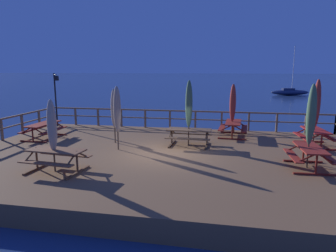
{
  "coord_description": "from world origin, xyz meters",
  "views": [
    {
      "loc": [
        2.43,
        -11.88,
        4.09
      ],
      "look_at": [
        0.0,
        0.83,
        1.66
      ],
      "focal_mm": 32.33,
      "sensor_mm": 36.0,
      "label": 1
    }
  ],
  "objects": [
    {
      "name": "railing_waterside_far",
      "position": [
        -0.0,
        5.36,
        1.4
      ],
      "size": [
        16.6,
        0.1,
        1.09
      ],
      "color": "brown",
      "rests_on": "wooden_deck"
    },
    {
      "name": "patio_umbrella_tall_mid_left",
      "position": [
        5.34,
        -0.86,
        2.55
      ],
      "size": [
        0.32,
        0.32,
        2.97
      ],
      "color": "#4C3828",
      "rests_on": "wooden_deck"
    },
    {
      "name": "patio_umbrella_tall_back_left",
      "position": [
        -3.22,
        -2.9,
        2.23
      ],
      "size": [
        0.32,
        0.32,
        2.48
      ],
      "color": "#4C3828",
      "rests_on": "wooden_deck"
    },
    {
      "name": "patio_umbrella_tall_mid_right",
      "position": [
        2.8,
        3.92,
        2.38
      ],
      "size": [
        0.32,
        0.32,
        2.71
      ],
      "color": "#4C3828",
      "rests_on": "wooden_deck"
    },
    {
      "name": "picnic_table_mid_right",
      "position": [
        5.39,
        -0.94,
        1.22
      ],
      "size": [
        1.47,
        1.86,
        0.78
      ],
      "color": "maroon",
      "rests_on": "wooden_deck"
    },
    {
      "name": "picnic_table_front_right",
      "position": [
        -6.53,
        1.59,
        1.22
      ],
      "size": [
        1.45,
        2.14,
        0.78
      ],
      "color": "maroon",
      "rests_on": "wooden_deck"
    },
    {
      "name": "sailboat_distant",
      "position": [
        12.5,
        39.54,
        0.51
      ],
      "size": [
        6.2,
        2.66,
        7.72
      ],
      "color": "navy",
      "rests_on": "ground"
    },
    {
      "name": "wooden_deck",
      "position": [
        0.0,
        0.0,
        0.33
      ],
      "size": [
        16.8,
        11.02,
        0.66
      ],
      "primitive_type": "cube",
      "color": "brown",
      "rests_on": "ground"
    },
    {
      "name": "patio_umbrella_tall_back_right",
      "position": [
        6.4,
        2.43,
        2.58
      ],
      "size": [
        0.32,
        0.32,
        3.02
      ],
      "color": "#4C3828",
      "rests_on": "wooden_deck"
    },
    {
      "name": "picnic_table_mid_centre",
      "position": [
        -3.16,
        -2.88,
        1.22
      ],
      "size": [
        2.08,
        1.58,
        0.78
      ],
      "color": "brown",
      "rests_on": "wooden_deck"
    },
    {
      "name": "patio_umbrella_short_mid",
      "position": [
        -2.66,
        1.39,
        2.29
      ],
      "size": [
        0.32,
        0.32,
        2.56
      ],
      "color": "#4C3828",
      "rests_on": "wooden_deck"
    },
    {
      "name": "patio_umbrella_short_front",
      "position": [
        0.82,
        1.57,
        2.55
      ],
      "size": [
        0.32,
        0.32,
        2.97
      ],
      "color": "#4C3828",
      "rests_on": "wooden_deck"
    },
    {
      "name": "picnic_table_back_left",
      "position": [
        0.85,
        1.5,
        1.22
      ],
      "size": [
        2.03,
        1.47,
        0.78
      ],
      "color": "brown",
      "rests_on": "wooden_deck"
    },
    {
      "name": "picnic_table_mid_left",
      "position": [
        6.46,
        2.47,
        1.22
      ],
      "size": [
        1.57,
        1.97,
        0.78
      ],
      "color": "maroon",
      "rests_on": "wooden_deck"
    },
    {
      "name": "lamp_post_hooked",
      "position": [
        -7.57,
        4.67,
        2.77
      ],
      "size": [
        0.52,
        0.55,
        3.2
      ],
      "color": "black",
      "rests_on": "wooden_deck"
    },
    {
      "name": "ground_plane",
      "position": [
        0.0,
        0.0,
        0.0
      ],
      "size": [
        600.0,
        600.0,
        0.0
      ],
      "primitive_type": "plane",
      "color": "navy"
    },
    {
      "name": "picnic_table_front_left",
      "position": [
        2.86,
        3.86,
        1.22
      ],
      "size": [
        1.54,
        2.03,
        0.78
      ],
      "color": "maroon",
      "rests_on": "wooden_deck"
    },
    {
      "name": "patio_umbrella_short_back",
      "position": [
        -2.08,
        0.21,
        2.41
      ],
      "size": [
        0.32,
        0.32,
        2.75
      ],
      "color": "#4C3828",
      "rests_on": "wooden_deck"
    }
  ]
}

